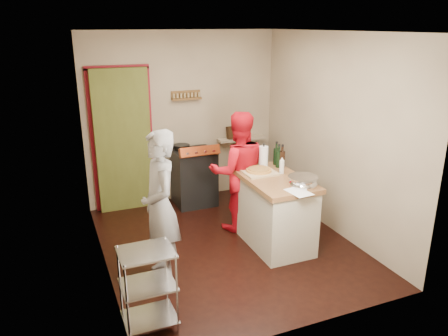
{
  "coord_description": "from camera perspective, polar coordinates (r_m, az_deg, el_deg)",
  "views": [
    {
      "loc": [
        -1.94,
        -4.6,
        2.68
      ],
      "look_at": [
        -0.04,
        0.0,
        1.03
      ],
      "focal_mm": 35.0,
      "sensor_mm": 36.0,
      "label": 1
    }
  ],
  "objects": [
    {
      "name": "right_wall",
      "position": [
        5.91,
        13.99,
        4.28
      ],
      "size": [
        0.04,
        3.5,
        2.6
      ],
      "primitive_type": "cube",
      "color": "tan",
      "rests_on": "ground"
    },
    {
      "name": "floor",
      "position": [
        5.67,
        0.39,
        -9.89
      ],
      "size": [
        3.5,
        3.5,
        0.0
      ],
      "primitive_type": "plane",
      "color": "black",
      "rests_on": "ground"
    },
    {
      "name": "stove",
      "position": [
        6.72,
        -3.93,
        -1.08
      ],
      "size": [
        0.6,
        0.63,
        1.0
      ],
      "color": "black",
      "rests_on": "ground"
    },
    {
      "name": "island",
      "position": [
        5.54,
        6.51,
        -5.3
      ],
      "size": [
        0.69,
        1.28,
        1.2
      ],
      "color": "#B8B29D",
      "rests_on": "ground"
    },
    {
      "name": "person_stripe",
      "position": [
        4.7,
        -8.34,
        -5.03
      ],
      "size": [
        0.4,
        0.61,
        1.66
      ],
      "primitive_type": "imported",
      "rotation": [
        0.0,
        0.0,
        -1.58
      ],
      "color": "#AEAFB3",
      "rests_on": "ground"
    },
    {
      "name": "back_wall",
      "position": [
        6.69,
        -10.66,
        4.65
      ],
      "size": [
        3.0,
        0.44,
        2.6
      ],
      "color": "tan",
      "rests_on": "ground"
    },
    {
      "name": "wire_shelving",
      "position": [
        4.13,
        -9.91,
        -14.9
      ],
      "size": [
        0.48,
        0.4,
        0.8
      ],
      "color": "silver",
      "rests_on": "ground"
    },
    {
      "name": "left_wall",
      "position": [
        4.82,
        -16.24,
        0.95
      ],
      "size": [
        0.04,
        3.5,
        2.6
      ],
      "primitive_type": "cube",
      "color": "tan",
      "rests_on": "ground"
    },
    {
      "name": "ceiling",
      "position": [
        4.99,
        0.46,
        17.53
      ],
      "size": [
        3.0,
        3.5,
        0.02
      ],
      "primitive_type": "cube",
      "color": "white",
      "rests_on": "back_wall"
    },
    {
      "name": "person_red",
      "position": [
        5.8,
        1.89,
        -0.49
      ],
      "size": [
        0.89,
        0.76,
        1.62
      ],
      "primitive_type": "imported",
      "rotation": [
        0.0,
        0.0,
        2.94
      ],
      "color": "red",
      "rests_on": "ground"
    }
  ]
}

